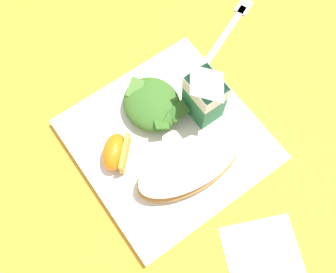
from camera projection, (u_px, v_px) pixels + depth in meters
ground at (168, 142)px, 0.62m from camera, size 3.00×3.00×0.00m
white_plate at (168, 140)px, 0.62m from camera, size 0.28×0.28×0.02m
cheesy_pizza_bread at (188, 167)px, 0.57m from camera, size 0.10×0.18×0.04m
green_salad_pile at (152, 104)px, 0.61m from camera, size 0.11×0.09×0.05m
milk_carton at (205, 93)px, 0.57m from camera, size 0.06×0.04×0.11m
orange_wedge_front at (116, 152)px, 0.58m from camera, size 0.07×0.07×0.04m
paper_napkin at (264, 258)px, 0.56m from camera, size 0.15×0.15×0.00m
metal_fork at (229, 28)px, 0.70m from camera, size 0.09×0.18×0.01m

